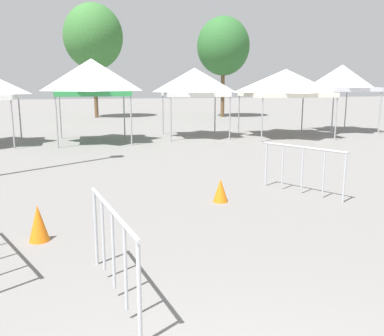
% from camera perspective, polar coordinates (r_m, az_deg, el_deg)
% --- Properties ---
extents(canopy_tent_behind_center, '(2.98, 2.98, 3.45)m').
position_cam_1_polar(canopy_tent_behind_center, '(18.30, -13.42, 11.88)').
color(canopy_tent_behind_center, '#9E9EA3').
rests_on(canopy_tent_behind_center, ground).
extents(canopy_tent_left_of_center, '(2.91, 2.91, 3.14)m').
position_cam_1_polar(canopy_tent_left_of_center, '(19.60, 0.36, 11.55)').
color(canopy_tent_left_of_center, '#9E9EA3').
rests_on(canopy_tent_left_of_center, ground).
extents(canopy_tent_far_left, '(3.81, 3.81, 3.10)m').
position_cam_1_polar(canopy_tent_far_left, '(20.28, 12.57, 11.19)').
color(canopy_tent_far_left, '#9E9EA3').
rests_on(canopy_tent_far_left, ground).
extents(canopy_tent_far_right, '(2.93, 2.93, 3.38)m').
position_cam_1_polar(canopy_tent_far_right, '(23.12, 19.66, 11.40)').
color(canopy_tent_far_right, '#9E9EA3').
rests_on(canopy_tent_far_right, ground).
extents(tree_behind_tents_right, '(3.81, 3.81, 7.22)m').
position_cam_1_polar(tree_behind_tents_right, '(31.87, 4.26, 16.13)').
color(tree_behind_tents_right, brown).
rests_on(tree_behind_tents_right, ground).
extents(tree_behind_tents_center, '(4.16, 4.16, 8.00)m').
position_cam_1_polar(tree_behind_tents_center, '(31.94, -13.24, 16.92)').
color(tree_behind_tents_center, brown).
rests_on(tree_behind_tents_center, ground).
extents(crowd_barrier_by_lift, '(0.40, 2.08, 1.08)m').
position_cam_1_polar(crowd_barrier_by_lift, '(4.89, -10.71, -8.99)').
color(crowd_barrier_by_lift, '#B7BABF').
rests_on(crowd_barrier_by_lift, ground).
extents(crowd_barrier_near_person, '(1.06, 1.86, 1.08)m').
position_cam_1_polar(crowd_barrier_near_person, '(9.68, 14.79, 0.96)').
color(crowd_barrier_near_person, '#B7BABF').
rests_on(crowd_barrier_near_person, ground).
extents(traffic_cone_lot_center, '(0.32, 0.32, 0.59)m').
position_cam_1_polar(traffic_cone_lot_center, '(7.06, -20.11, -7.02)').
color(traffic_cone_lot_center, orange).
rests_on(traffic_cone_lot_center, ground).
extents(traffic_cone_near_barrier, '(0.32, 0.32, 0.50)m').
position_cam_1_polar(traffic_cone_near_barrier, '(8.83, 3.89, -3.03)').
color(traffic_cone_near_barrier, orange).
rests_on(traffic_cone_near_barrier, ground).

